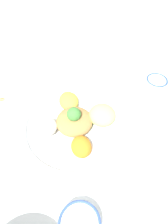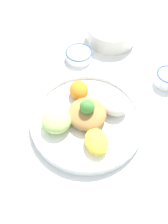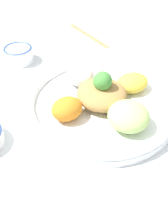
{
  "view_description": "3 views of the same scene",
  "coord_description": "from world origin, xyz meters",
  "px_view_note": "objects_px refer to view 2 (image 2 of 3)",
  "views": [
    {
      "loc": [
        0.25,
        -0.31,
        0.55
      ],
      "look_at": [
        0.03,
        0.01,
        0.05
      ],
      "focal_mm": 30.0,
      "sensor_mm": 36.0,
      "label": 1
    },
    {
      "loc": [
        -0.17,
        0.28,
        0.62
      ],
      "look_at": [
        0.02,
        -0.01,
        0.08
      ],
      "focal_mm": 35.0,
      "sensor_mm": 36.0,
      "label": 2
    },
    {
      "loc": [
        0.51,
        0.05,
        0.43
      ],
      "look_at": [
        0.07,
        -0.07,
        0.02
      ],
      "focal_mm": 42.0,
      "sensor_mm": 36.0,
      "label": 3
    }
  ],
  "objects_px": {
    "serving_spoon_main": "(44,214)",
    "sauce_bowl_red": "(79,55)",
    "salad_platter": "(86,117)",
    "rice_bowl_blue": "(167,78)",
    "side_serving_bowl": "(111,31)"
  },
  "relations": [
    {
      "from": "sauce_bowl_red",
      "to": "serving_spoon_main",
      "type": "bearing_deg",
      "value": 114.55
    },
    {
      "from": "rice_bowl_blue",
      "to": "serving_spoon_main",
      "type": "distance_m",
      "value": 0.6
    },
    {
      "from": "salad_platter",
      "to": "serving_spoon_main",
      "type": "height_order",
      "value": "salad_platter"
    },
    {
      "from": "salad_platter",
      "to": "side_serving_bowl",
      "type": "height_order",
      "value": "salad_platter"
    },
    {
      "from": "serving_spoon_main",
      "to": "salad_platter",
      "type": "bearing_deg",
      "value": -95.5
    },
    {
      "from": "sauce_bowl_red",
      "to": "serving_spoon_main",
      "type": "height_order",
      "value": "sauce_bowl_red"
    },
    {
      "from": "side_serving_bowl",
      "to": "serving_spoon_main",
      "type": "relative_size",
      "value": 1.66
    },
    {
      "from": "salad_platter",
      "to": "rice_bowl_blue",
      "type": "bearing_deg",
      "value": -117.64
    },
    {
      "from": "serving_spoon_main",
      "to": "sauce_bowl_red",
      "type": "bearing_deg",
      "value": -82.23
    },
    {
      "from": "salad_platter",
      "to": "serving_spoon_main",
      "type": "distance_m",
      "value": 0.3
    },
    {
      "from": "salad_platter",
      "to": "serving_spoon_main",
      "type": "relative_size",
      "value": 2.91
    },
    {
      "from": "sauce_bowl_red",
      "to": "serving_spoon_main",
      "type": "distance_m",
      "value": 0.58
    },
    {
      "from": "rice_bowl_blue",
      "to": "serving_spoon_main",
      "type": "height_order",
      "value": "rice_bowl_blue"
    },
    {
      "from": "salad_platter",
      "to": "side_serving_bowl",
      "type": "relative_size",
      "value": 1.75
    },
    {
      "from": "salad_platter",
      "to": "sauce_bowl_red",
      "type": "relative_size",
      "value": 3.42
    }
  ]
}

